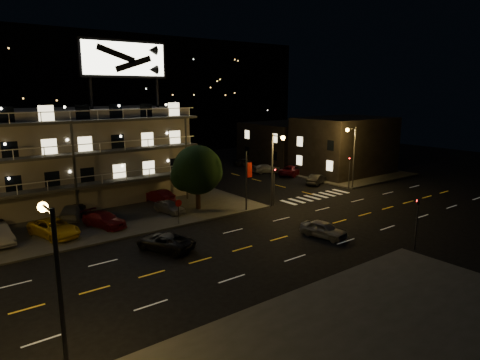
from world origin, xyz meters
TOP-DOWN VIEW (x-y plane):
  - ground at (0.00, 0.00)m, footprint 140.00×140.00m
  - curb_nw at (-14.00, 20.00)m, footprint 44.00×24.00m
  - curb_ne at (30.00, 20.00)m, footprint 16.00×24.00m
  - motel at (-9.94, 23.88)m, footprint 28.00×13.80m
  - side_bldg_front at (29.99, 16.00)m, footprint 14.06×10.00m
  - side_bldg_back at (29.99, 28.00)m, footprint 14.06×12.00m
  - hill_backdrop at (-5.94, 68.78)m, footprint 120.00×25.00m
  - streetlight_nc at (8.50, 7.94)m, footprint 0.44×1.92m
  - streetlight_ne at (22.14, 8.30)m, footprint 1.92×0.44m
  - streetlight_s at (-18.00, -7.94)m, footprint 0.44×1.92m
  - signal_nw at (9.00, 8.50)m, footprint 0.20×0.27m
  - signal_sw at (9.00, -8.50)m, footprint 0.20×0.27m
  - signal_ne at (22.00, 8.50)m, footprint 0.27×0.20m
  - banner_north at (5.09, 8.40)m, footprint 0.83×0.16m
  - stop_sign at (-3.00, 8.57)m, footprint 0.91×0.11m
  - tree at (1.17, 11.88)m, footprint 5.42×5.22m
  - lot_car_2 at (-13.35, 11.97)m, footprint 3.80×5.78m
  - lot_car_3 at (-8.97, 11.93)m, footprint 3.42×5.11m
  - lot_car_4 at (-1.98, 12.30)m, footprint 2.20×4.00m
  - lot_car_7 at (-10.64, 16.29)m, footprint 3.80×5.22m
  - lot_car_8 at (-9.73, 17.17)m, footprint 2.61×3.98m
  - lot_car_9 at (-0.92, 16.95)m, footprint 2.34×4.60m
  - side_car_0 at (20.65, 12.91)m, footprint 4.42×3.05m
  - side_car_1 at (22.54, 19.49)m, footprint 5.82×4.20m
  - side_car_2 at (20.75, 23.22)m, footprint 4.82×3.15m
  - side_car_3 at (21.79, 30.16)m, footprint 4.01×2.84m
  - road_car_east at (5.31, -2.11)m, footprint 2.47×4.42m
  - road_car_west at (-7.10, 3.57)m, footprint 4.06×5.41m

SIDE VIEW (x-z plane):
  - ground at x=0.00m, z-range 0.00..0.00m
  - curb_nw at x=-14.00m, z-range 0.00..0.15m
  - curb_ne at x=30.00m, z-range 0.00..0.15m
  - side_car_3 at x=21.79m, z-range 0.00..1.27m
  - side_car_2 at x=20.75m, z-range 0.00..1.30m
  - road_car_west at x=-7.10m, z-range 0.00..1.37m
  - side_car_0 at x=20.65m, z-range 0.00..1.38m
  - road_car_east at x=5.31m, z-range 0.00..1.42m
  - side_car_1 at x=22.54m, z-range 0.00..1.47m
  - lot_car_8 at x=-9.73m, z-range 0.15..1.41m
  - lot_car_4 at x=-1.98m, z-range 0.15..1.44m
  - lot_car_3 at x=-8.97m, z-range 0.15..1.53m
  - lot_car_7 at x=-10.64m, z-range 0.15..1.55m
  - lot_car_9 at x=-0.92m, z-range 0.15..1.59m
  - lot_car_2 at x=-13.35m, z-range 0.15..1.63m
  - stop_sign at x=-3.00m, z-range 0.41..3.01m
  - signal_nw at x=9.00m, z-range 0.27..4.87m
  - signal_sw at x=9.00m, z-range 0.27..4.87m
  - signal_ne at x=22.00m, z-range 0.27..4.87m
  - banner_north at x=5.09m, z-range 0.23..6.63m
  - side_bldg_back at x=29.99m, z-range 0.00..7.00m
  - tree at x=1.17m, z-range 0.79..7.62m
  - side_bldg_front at x=29.99m, z-range 0.00..8.50m
  - streetlight_nc at x=8.50m, z-range 0.96..8.96m
  - streetlight_ne at x=22.14m, z-range 0.96..8.96m
  - streetlight_s at x=-18.00m, z-range 0.96..8.96m
  - motel at x=-9.94m, z-range -3.71..14.39m
  - hill_backdrop at x=-5.94m, z-range -0.45..23.55m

